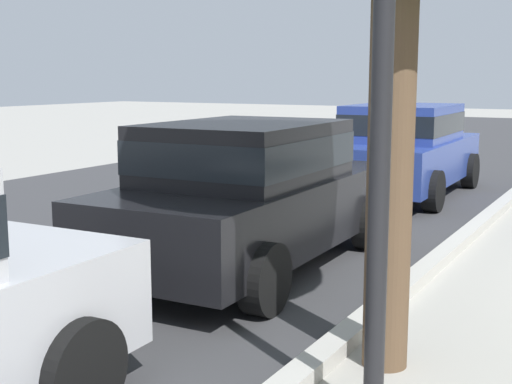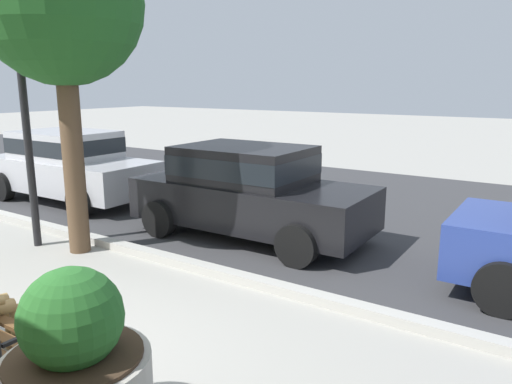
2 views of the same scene
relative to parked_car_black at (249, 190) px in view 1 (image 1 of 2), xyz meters
name	(u,v)px [view 1 (image 1 of 2)]	position (x,y,z in m)	size (l,w,h in m)	color
street_surface	(78,231)	(0.45, 2.86, -0.84)	(60.00, 9.00, 0.01)	#38383A
curb_stone	(421,274)	(0.45, -1.74, -0.78)	(60.00, 0.20, 0.12)	#B2AFA8
parked_car_black	(249,190)	(0.00, 0.00, 0.00)	(4.13, 1.98, 1.56)	black
parked_car_blue	(404,147)	(5.34, 0.00, 0.00)	(4.13, 1.98, 1.56)	navy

